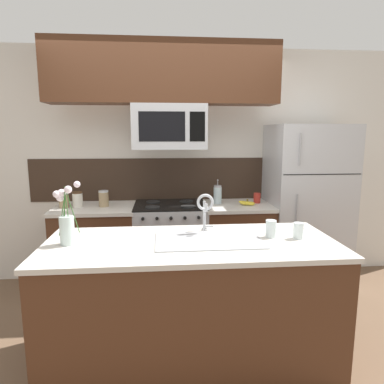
{
  "coord_description": "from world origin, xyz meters",
  "views": [
    {
      "loc": [
        -0.08,
        -2.68,
        1.67
      ],
      "look_at": [
        0.18,
        0.27,
        1.16
      ],
      "focal_mm": 32.0,
      "sensor_mm": 36.0,
      "label": 1
    }
  ],
  "objects": [
    {
      "name": "ground_plane",
      "position": [
        0.0,
        0.0,
        0.0
      ],
      "size": [
        10.0,
        10.0,
        0.0
      ],
      "primitive_type": "plane",
      "color": "brown"
    },
    {
      "name": "rear_partition",
      "position": [
        0.3,
        1.28,
        1.3
      ],
      "size": [
        5.2,
        0.1,
        2.6
      ],
      "primitive_type": "cube",
      "color": "silver",
      "rests_on": "ground"
    },
    {
      "name": "splash_band",
      "position": [
        0.0,
        1.22,
        1.15
      ],
      "size": [
        3.11,
        0.01,
        0.48
      ],
      "primitive_type": "cube",
      "color": "#332319",
      "rests_on": "rear_partition"
    },
    {
      "name": "back_counter_left",
      "position": [
        -0.79,
        0.9,
        0.46
      ],
      "size": [
        0.85,
        0.65,
        0.91
      ],
      "color": "#4C2B19",
      "rests_on": "ground"
    },
    {
      "name": "back_counter_right",
      "position": [
        0.73,
        0.9,
        0.46
      ],
      "size": [
        0.74,
        0.65,
        0.91
      ],
      "color": "#4C2B19",
      "rests_on": "ground"
    },
    {
      "name": "stove_range",
      "position": [
        0.0,
        0.9,
        0.46
      ],
      "size": [
        0.76,
        0.64,
        0.93
      ],
      "color": "#B7BABF",
      "rests_on": "ground"
    },
    {
      "name": "microwave",
      "position": [
        0.0,
        0.88,
        1.73
      ],
      "size": [
        0.74,
        0.4,
        0.45
      ],
      "color": "#B7BABF"
    },
    {
      "name": "upper_cabinet_band",
      "position": [
        -0.05,
        0.85,
        2.26
      ],
      "size": [
        2.29,
        0.34,
        0.6
      ],
      "primitive_type": "cube",
      "color": "#4C2B19"
    },
    {
      "name": "refrigerator",
      "position": [
        1.51,
        0.92,
        0.88
      ],
      "size": [
        0.83,
        0.74,
        1.76
      ],
      "color": "#B7BABF",
      "rests_on": "ground"
    },
    {
      "name": "storage_jar_tall",
      "position": [
        -1.1,
        0.89,
        0.99
      ],
      "size": [
        0.1,
        0.1,
        0.15
      ],
      "color": "#997F5B",
      "rests_on": "back_counter_left"
    },
    {
      "name": "storage_jar_medium",
      "position": [
        -0.97,
        0.92,
        0.99
      ],
      "size": [
        0.1,
        0.1,
        0.16
      ],
      "color": "silver",
      "rests_on": "back_counter_left"
    },
    {
      "name": "storage_jar_short",
      "position": [
        -0.69,
        0.91,
        0.99
      ],
      "size": [
        0.1,
        0.1,
        0.17
      ],
      "color": "#997F5B",
      "rests_on": "back_counter_left"
    },
    {
      "name": "banana_bunch",
      "position": [
        0.83,
        0.84,
        0.93
      ],
      "size": [
        0.19,
        0.12,
        0.07
      ],
      "color": "yellow",
      "rests_on": "back_counter_right"
    },
    {
      "name": "french_press",
      "position": [
        0.52,
        0.96,
        1.01
      ],
      "size": [
        0.09,
        0.09,
        0.27
      ],
      "color": "silver",
      "rests_on": "back_counter_right"
    },
    {
      "name": "coffee_tin",
      "position": [
        0.96,
        0.95,
        0.97
      ],
      "size": [
        0.08,
        0.08,
        0.11
      ],
      "primitive_type": "cylinder",
      "color": "#B22D23",
      "rests_on": "back_counter_right"
    },
    {
      "name": "island_counter",
      "position": [
        0.12,
        -0.35,
        0.46
      ],
      "size": [
        2.08,
        0.87,
        0.91
      ],
      "color": "#4C2B19",
      "rests_on": "ground"
    },
    {
      "name": "kitchen_sink",
      "position": [
        0.24,
        -0.35,
        0.84
      ],
      "size": [
        0.76,
        0.44,
        0.16
      ],
      "color": "#ADAFB5",
      "rests_on": "island_counter"
    },
    {
      "name": "sink_faucet",
      "position": [
        0.25,
        -0.13,
        1.11
      ],
      "size": [
        0.14,
        0.14,
        0.31
      ],
      "color": "#B7BABF",
      "rests_on": "island_counter"
    },
    {
      "name": "drinking_glass",
      "position": [
        0.71,
        -0.3,
        0.97
      ],
      "size": [
        0.08,
        0.08,
        0.13
      ],
      "color": "silver",
      "rests_on": "island_counter"
    },
    {
      "name": "spare_glass",
      "position": [
        0.9,
        -0.35,
        0.97
      ],
      "size": [
        0.07,
        0.07,
        0.12
      ],
      "color": "silver",
      "rests_on": "island_counter"
    },
    {
      "name": "flower_vase",
      "position": [
        -0.74,
        -0.34,
        1.06
      ],
      "size": [
        0.17,
        0.13,
        0.43
      ],
      "color": "silver",
      "rests_on": "island_counter"
    }
  ]
}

